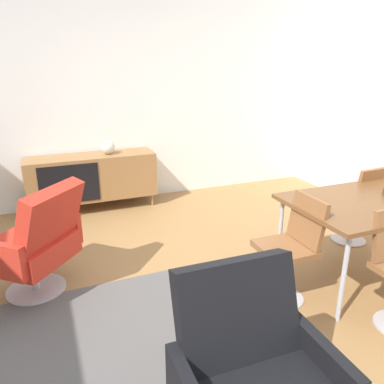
{
  "coord_description": "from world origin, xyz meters",
  "views": [
    {
      "loc": [
        -0.78,
        -2.45,
        1.82
      ],
      "look_at": [
        0.37,
        0.38,
        0.77
      ],
      "focal_mm": 35.0,
      "sensor_mm": 36.0,
      "label": 1
    }
  ],
  "objects_px": {
    "sideboard": "(92,177)",
    "dining_chair_near_window": "(292,245)",
    "armchair_black_shell": "(252,374)",
    "vase_cobalt": "(108,147)",
    "dining_table": "(381,203)",
    "dining_chair_back_right": "(359,201)",
    "lounge_chair_red": "(36,241)"
  },
  "relations": [
    {
      "from": "dining_chair_back_right",
      "to": "dining_table",
      "type": "bearing_deg",
      "value": -122.28
    },
    {
      "from": "sideboard",
      "to": "lounge_chair_red",
      "type": "height_order",
      "value": "lounge_chair_red"
    },
    {
      "from": "lounge_chair_red",
      "to": "armchair_black_shell",
      "type": "distance_m",
      "value": 2.05
    },
    {
      "from": "sideboard",
      "to": "lounge_chair_red",
      "type": "xyz_separation_m",
      "value": [
        -0.69,
        -1.77,
        0.03
      ]
    },
    {
      "from": "sideboard",
      "to": "armchair_black_shell",
      "type": "height_order",
      "value": "armchair_black_shell"
    },
    {
      "from": "dining_chair_back_right",
      "to": "lounge_chair_red",
      "type": "distance_m",
      "value": 3.11
    },
    {
      "from": "lounge_chair_red",
      "to": "dining_chair_back_right",
      "type": "bearing_deg",
      "value": -5.16
    },
    {
      "from": "lounge_chair_red",
      "to": "armchair_black_shell",
      "type": "height_order",
      "value": "same"
    },
    {
      "from": "dining_table",
      "to": "dining_chair_back_right",
      "type": "height_order",
      "value": "dining_chair_back_right"
    },
    {
      "from": "dining_chair_back_right",
      "to": "vase_cobalt",
      "type": "bearing_deg",
      "value": 136.93
    },
    {
      "from": "dining_chair_back_right",
      "to": "dining_chair_near_window",
      "type": "xyz_separation_m",
      "value": [
        -1.24,
        -0.56,
        0.0
      ]
    },
    {
      "from": "dining_chair_back_right",
      "to": "lounge_chair_red",
      "type": "bearing_deg",
      "value": 174.84
    },
    {
      "from": "dining_chair_back_right",
      "to": "lounge_chair_red",
      "type": "height_order",
      "value": "lounge_chair_red"
    },
    {
      "from": "dining_table",
      "to": "dining_chair_back_right",
      "type": "xyz_separation_m",
      "value": [
        0.35,
        0.56,
        -0.23
      ]
    },
    {
      "from": "dining_table",
      "to": "dining_chair_near_window",
      "type": "bearing_deg",
      "value": -179.94
    },
    {
      "from": "dining_chair_near_window",
      "to": "lounge_chair_red",
      "type": "relative_size",
      "value": 0.9
    },
    {
      "from": "vase_cobalt",
      "to": "lounge_chair_red",
      "type": "bearing_deg",
      "value": -117.28
    },
    {
      "from": "vase_cobalt",
      "to": "armchair_black_shell",
      "type": "xyz_separation_m",
      "value": [
        -0.01,
        -3.6,
        -0.34
      ]
    },
    {
      "from": "vase_cobalt",
      "to": "armchair_black_shell",
      "type": "bearing_deg",
      "value": -90.09
    },
    {
      "from": "vase_cobalt",
      "to": "dining_chair_near_window",
      "type": "xyz_separation_m",
      "value": [
        0.95,
        -2.61,
        -0.34
      ]
    },
    {
      "from": "lounge_chair_red",
      "to": "dining_chair_near_window",
      "type": "bearing_deg",
      "value": -24.29
    },
    {
      "from": "dining_chair_back_right",
      "to": "lounge_chair_red",
      "type": "relative_size",
      "value": 0.9
    },
    {
      "from": "vase_cobalt",
      "to": "dining_chair_near_window",
      "type": "relative_size",
      "value": 0.21
    },
    {
      "from": "dining_table",
      "to": "dining_chair_back_right",
      "type": "bearing_deg",
      "value": 57.72
    },
    {
      "from": "dining_chair_near_window",
      "to": "armchair_black_shell",
      "type": "xyz_separation_m",
      "value": [
        -0.95,
        -1.0,
        -0.0
      ]
    },
    {
      "from": "dining_chair_near_window",
      "to": "dining_table",
      "type": "bearing_deg",
      "value": 0.06
    },
    {
      "from": "sideboard",
      "to": "dining_chair_near_window",
      "type": "relative_size",
      "value": 1.87
    },
    {
      "from": "dining_chair_back_right",
      "to": "lounge_chair_red",
      "type": "xyz_separation_m",
      "value": [
        -3.1,
        0.28,
        -0.0
      ]
    },
    {
      "from": "lounge_chair_red",
      "to": "armchair_black_shell",
      "type": "bearing_deg",
      "value": -63.74
    },
    {
      "from": "sideboard",
      "to": "dining_chair_near_window",
      "type": "xyz_separation_m",
      "value": [
        1.17,
        -2.61,
        0.03
      ]
    },
    {
      "from": "vase_cobalt",
      "to": "dining_table",
      "type": "relative_size",
      "value": 0.11
    },
    {
      "from": "dining_table",
      "to": "dining_chair_near_window",
      "type": "height_order",
      "value": "dining_chair_near_window"
    }
  ]
}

